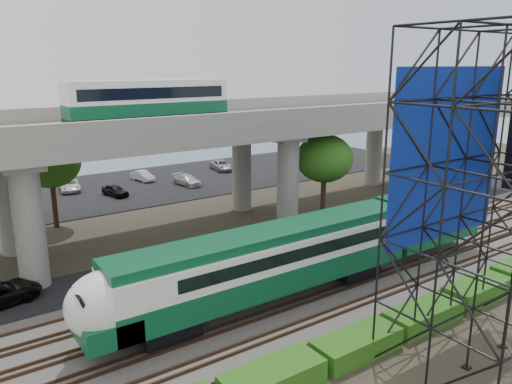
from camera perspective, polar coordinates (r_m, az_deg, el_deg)
ground at (r=27.80m, az=3.30°, el=-14.71°), size 140.00×140.00×0.00m
ballast_bed at (r=29.16m, az=0.82°, el=-12.98°), size 90.00×12.00×0.20m
service_road at (r=35.81m, az=-7.18°, el=-7.81°), size 90.00×5.00×0.08m
parking_lot at (r=56.77m, az=-18.30°, el=-0.05°), size 90.00×18.00×0.08m
harbor_water at (r=77.73m, az=-23.03°, el=3.27°), size 140.00×40.00×0.03m
rail_tracks at (r=29.08m, az=0.82°, el=-12.67°), size 90.00×9.52×0.16m
commuter_train at (r=29.52m, az=5.09°, el=-6.77°), size 29.30×3.06×4.30m
overpass at (r=38.51m, az=-11.44°, el=6.22°), size 80.00×12.00×12.40m
scaffold_tower at (r=24.43m, az=26.50°, el=-1.47°), size 9.36×6.36×15.00m
hedge_strip at (r=25.38m, az=11.44°, el=-16.61°), size 34.60×1.80×1.20m
trees at (r=37.57m, az=-17.83°, el=1.50°), size 40.94×16.94×7.69m
parked_cars at (r=56.59m, az=-17.28°, el=0.65°), size 36.38×9.48×1.28m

